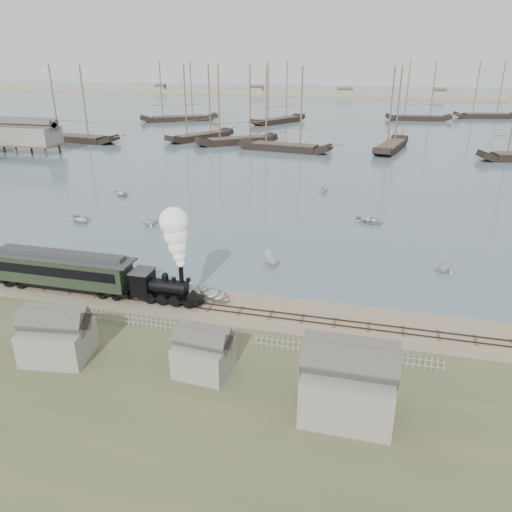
# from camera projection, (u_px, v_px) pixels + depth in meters

# --- Properties ---
(ground) EXTENTS (600.00, 600.00, 0.00)m
(ground) POSITION_uv_depth(u_px,v_px,m) (226.00, 299.00, 49.74)
(ground) COLOR gray
(ground) RESTS_ON ground
(harbor_water) EXTENTS (600.00, 336.00, 0.06)m
(harbor_water) POSITION_uv_depth(u_px,v_px,m) (352.00, 112.00, 202.06)
(harbor_water) COLOR #4C626C
(harbor_water) RESTS_ON ground
(rail_track) EXTENTS (120.00, 1.80, 0.16)m
(rail_track) POSITION_uv_depth(u_px,v_px,m) (220.00, 308.00, 47.93)
(rail_track) COLOR #37281E
(rail_track) RESTS_ON ground
(picket_fence_west) EXTENTS (19.00, 0.10, 1.20)m
(picket_fence_west) POSITION_uv_depth(u_px,v_px,m) (134.00, 326.00, 44.95)
(picket_fence_west) COLOR gray
(picket_fence_west) RESTS_ON ground
(picket_fence_east) EXTENTS (15.00, 0.10, 1.20)m
(picket_fence_east) POSITION_uv_depth(u_px,v_px,m) (346.00, 359.00, 40.16)
(picket_fence_east) COLOR gray
(picket_fence_east) RESTS_ON ground
(shed_left) EXTENTS (5.00, 4.00, 4.10)m
(shed_left) POSITION_uv_depth(u_px,v_px,m) (60.00, 357.00, 40.37)
(shed_left) COLOR gray
(shed_left) RESTS_ON ground
(shed_mid) EXTENTS (4.00, 3.50, 3.60)m
(shed_mid) POSITION_uv_depth(u_px,v_px,m) (204.00, 372.00, 38.53)
(shed_mid) COLOR gray
(shed_mid) RESTS_ON ground
(shed_right) EXTENTS (6.00, 5.00, 5.10)m
(shed_right) POSITION_uv_depth(u_px,v_px,m) (346.00, 412.00, 34.22)
(shed_right) COLOR gray
(shed_right) RESTS_ON ground
(far_spit) EXTENTS (500.00, 20.00, 1.80)m
(far_spit) POSITION_uv_depth(u_px,v_px,m) (363.00, 96.00, 273.76)
(far_spit) COLOR tan
(far_spit) RESTS_ON ground
(locomotive) EXTENTS (7.50, 2.80, 9.35)m
(locomotive) POSITION_uv_depth(u_px,v_px,m) (173.00, 263.00, 47.34)
(locomotive) COLOR black
(locomotive) RESTS_ON ground
(passenger_coach) EXTENTS (15.33, 2.96, 3.72)m
(passenger_coach) POSITION_uv_depth(u_px,v_px,m) (64.00, 269.00, 50.86)
(passenger_coach) COLOR black
(passenger_coach) RESTS_ON ground
(beached_dinghy) EXTENTS (4.47, 4.87, 0.82)m
(beached_dinghy) POSITION_uv_depth(u_px,v_px,m) (215.00, 295.00, 49.71)
(beached_dinghy) COLOR silver
(beached_dinghy) RESTS_ON ground
(rowboat_0) EXTENTS (4.78, 4.91, 0.83)m
(rowboat_0) POSITION_uv_depth(u_px,v_px,m) (80.00, 219.00, 72.12)
(rowboat_0) COLOR silver
(rowboat_0) RESTS_ON harbor_water
(rowboat_1) EXTENTS (3.17, 3.36, 1.40)m
(rowboat_1) POSITION_uv_depth(u_px,v_px,m) (150.00, 221.00, 70.40)
(rowboat_1) COLOR silver
(rowboat_1) RESTS_ON harbor_water
(rowboat_2) EXTENTS (3.37, 2.89, 1.26)m
(rowboat_2) POSITION_uv_depth(u_px,v_px,m) (270.00, 259.00, 57.63)
(rowboat_2) COLOR silver
(rowboat_2) RESTS_ON harbor_water
(rowboat_3) EXTENTS (4.64, 5.14, 0.87)m
(rowboat_3) POSITION_uv_depth(u_px,v_px,m) (370.00, 220.00, 71.65)
(rowboat_3) COLOR silver
(rowboat_3) RESTS_ON harbor_water
(rowboat_4) EXTENTS (3.77, 3.74, 1.50)m
(rowboat_4) POSITION_uv_depth(u_px,v_px,m) (445.00, 265.00, 55.61)
(rowboat_4) COLOR silver
(rowboat_4) RESTS_ON harbor_water
(rowboat_6) EXTENTS (4.20, 4.30, 0.73)m
(rowboat_6) POSITION_uv_depth(u_px,v_px,m) (121.00, 193.00, 85.34)
(rowboat_6) COLOR silver
(rowboat_6) RESTS_ON harbor_water
(rowboat_7) EXTENTS (2.93, 2.64, 1.37)m
(rowboat_7) POSITION_uv_depth(u_px,v_px,m) (324.00, 189.00, 86.94)
(rowboat_7) COLOR silver
(rowboat_7) RESTS_ON harbor_water
(schooner_0) EXTENTS (26.22, 8.79, 20.00)m
(schooner_0) POSITION_uv_depth(u_px,v_px,m) (70.00, 103.00, 132.31)
(schooner_0) COLOR black
(schooner_0) RESTS_ON harbor_water
(schooner_1) EXTENTS (15.35, 20.63, 20.00)m
(schooner_1) POSITION_uv_depth(u_px,v_px,m) (199.00, 102.00, 134.98)
(schooner_1) COLOR black
(schooner_1) RESTS_ON harbor_water
(schooner_2) EXTENTS (23.83, 8.76, 20.00)m
(schooner_2) POSITION_uv_depth(u_px,v_px,m) (285.00, 109.00, 119.67)
(schooner_2) COLOR black
(schooner_2) RESTS_ON harbor_water
(schooner_3) EXTENTS (9.48, 22.36, 20.00)m
(schooner_3) POSITION_uv_depth(u_px,v_px,m) (395.00, 109.00, 120.58)
(schooner_3) COLOR black
(schooner_3) RESTS_ON harbor_water
(schooner_6) EXTENTS (26.67, 18.42, 20.00)m
(schooner_6) POSITION_uv_depth(u_px,v_px,m) (178.00, 91.00, 172.32)
(schooner_6) COLOR black
(schooner_6) RESTS_ON harbor_water
(schooner_7) EXTENTS (16.66, 22.71, 20.00)m
(schooner_7) POSITION_uv_depth(u_px,v_px,m) (279.00, 93.00, 166.91)
(schooner_7) COLOR black
(schooner_7) RESTS_ON harbor_water
(schooner_8) EXTENTS (23.05, 8.14, 20.00)m
(schooner_8) POSITION_uv_depth(u_px,v_px,m) (421.00, 91.00, 173.70)
(schooner_8) COLOR black
(schooner_8) RESTS_ON harbor_water
(schooner_9) EXTENTS (23.02, 9.41, 20.00)m
(schooner_9) POSITION_uv_depth(u_px,v_px,m) (490.00, 90.00, 179.76)
(schooner_9) COLOR black
(schooner_9) RESTS_ON harbor_water
(schooner_10) EXTENTS (20.88, 17.34, 20.00)m
(schooner_10) POSITION_uv_depth(u_px,v_px,m) (236.00, 105.00, 128.70)
(schooner_10) COLOR black
(schooner_10) RESTS_ON harbor_water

